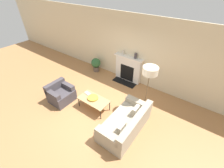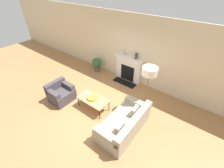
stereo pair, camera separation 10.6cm
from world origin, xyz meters
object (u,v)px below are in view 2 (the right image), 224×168
(book, at_px, (87,93))
(potted_plant, at_px, (97,64))
(fireplace, at_px, (128,69))
(mantel_vase_center_left, at_px, (136,56))
(armchair_near, at_px, (61,93))
(floor_lamp, at_px, (149,75))
(mantel_vase_left, at_px, (124,53))
(couch, at_px, (125,124))
(bowl, at_px, (92,97))
(coffee_table, at_px, (93,100))

(book, relative_size, potted_plant, 0.39)
(fireplace, height_order, mantel_vase_center_left, mantel_vase_center_left)
(armchair_near, relative_size, floor_lamp, 0.48)
(book, distance_m, potted_plant, 2.34)
(armchair_near, xyz_separation_m, potted_plant, (-0.37, 2.48, 0.10))
(floor_lamp, distance_m, mantel_vase_left, 2.21)
(couch, xyz_separation_m, floor_lamp, (0.05, 1.18, 1.21))
(bowl, distance_m, mantel_vase_left, 2.46)
(bowl, distance_m, mantel_vase_center_left, 2.48)
(mantel_vase_center_left, xyz_separation_m, potted_plant, (-2.01, -0.26, -0.91))
(armchair_near, distance_m, bowl, 1.36)
(bowl, bearing_deg, mantel_vase_left, 96.14)
(floor_lamp, bearing_deg, fireplace, 139.73)
(mantel_vase_left, bearing_deg, fireplace, -2.58)
(book, bearing_deg, mantel_vase_left, 96.77)
(armchair_near, bearing_deg, couch, -83.90)
(mantel_vase_center_left, distance_m, potted_plant, 2.22)
(mantel_vase_center_left, relative_size, potted_plant, 0.33)
(floor_lamp, distance_m, potted_plant, 3.52)
(coffee_table, relative_size, mantel_vase_left, 6.15)
(fireplace, distance_m, armchair_near, 3.05)
(fireplace, height_order, couch, fireplace)
(book, relative_size, mantel_vase_left, 1.49)
(armchair_near, distance_m, book, 1.08)
(coffee_table, xyz_separation_m, floor_lamp, (1.50, 1.05, 1.11))
(couch, relative_size, bowl, 4.87)
(coffee_table, bearing_deg, mantel_vase_left, 97.28)
(book, bearing_deg, fireplace, 88.78)
(fireplace, height_order, book, fireplace)
(book, height_order, potted_plant, potted_plant)
(bowl, bearing_deg, potted_plant, 128.83)
(fireplace, bearing_deg, book, -100.56)
(couch, relative_size, coffee_table, 1.62)
(fireplace, xyz_separation_m, book, (-0.41, -2.20, -0.14))
(couch, bearing_deg, fireplace, -149.54)
(armchair_near, height_order, bowl, armchair_near)
(bowl, relative_size, floor_lamp, 0.21)
(mantel_vase_left, bearing_deg, mantel_vase_center_left, 0.00)
(floor_lamp, bearing_deg, couch, -92.50)
(fireplace, relative_size, floor_lamp, 0.76)
(mantel_vase_left, bearing_deg, armchair_near, -110.56)
(book, distance_m, mantel_vase_center_left, 2.48)
(fireplace, relative_size, bowl, 3.58)
(armchair_near, bearing_deg, fireplace, -26.15)
(mantel_vase_center_left, height_order, potted_plant, mantel_vase_center_left)
(floor_lamp, bearing_deg, armchair_near, -152.43)
(bowl, height_order, floor_lamp, floor_lamp)
(book, height_order, floor_lamp, floor_lamp)
(fireplace, distance_m, coffee_table, 2.32)
(couch, distance_m, coffee_table, 1.45)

